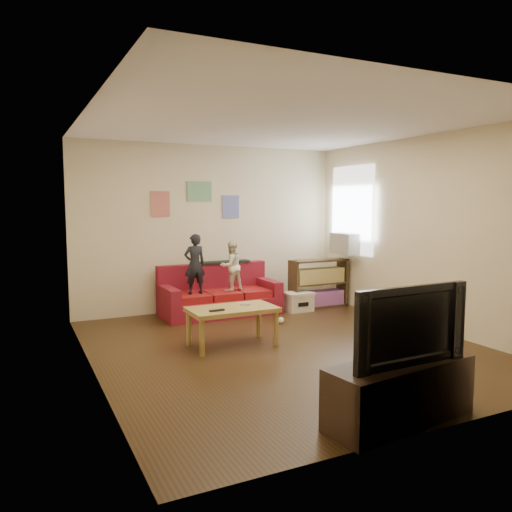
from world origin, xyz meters
name	(u,v)px	position (x,y,z in m)	size (l,w,h in m)	color
room_shell	(285,238)	(0.00, 0.00, 1.35)	(4.52, 5.02, 2.72)	#3E2A13
sofa	(219,297)	(-0.05, 2.06, 0.27)	(1.84, 0.85, 0.81)	maroon
child_a	(195,264)	(-0.50, 1.90, 0.84)	(0.33, 0.22, 0.91)	black
child_b	(231,266)	(0.10, 1.90, 0.78)	(0.38, 0.30, 0.79)	white
coffee_table	(232,313)	(-0.56, 0.33, 0.42)	(1.08, 0.59, 0.48)	#B29347
remote	(217,310)	(-0.81, 0.21, 0.49)	(0.19, 0.05, 0.02)	black
game_controller	(245,304)	(-0.36, 0.38, 0.50)	(0.13, 0.04, 0.03)	silver
bookshelf	(318,286)	(1.67, 1.82, 0.36)	(1.02, 0.30, 0.81)	#44321C
window	(352,210)	(2.22, 1.65, 1.64)	(0.04, 1.08, 1.48)	white
ac_unit	(346,244)	(2.10, 1.65, 1.08)	(0.28, 0.55, 0.35)	#B7B2A3
artwork_left	(160,204)	(-0.85, 2.48, 1.75)	(0.30, 0.01, 0.40)	#D87266
artwork_center	(199,191)	(-0.20, 2.48, 1.95)	(0.42, 0.01, 0.32)	#72B27F
artwork_right	(231,207)	(0.35, 2.48, 1.70)	(0.30, 0.01, 0.38)	#727FCC
file_box	(298,301)	(1.20, 1.68, 0.16)	(0.45, 0.34, 0.31)	#F0E6CA
tv_stand	(400,392)	(-0.19, -2.25, 0.25)	(1.33, 0.44, 0.50)	#39281E
television	(402,323)	(-0.19, -2.25, 0.82)	(1.10, 0.15, 0.64)	black
tissue	(281,320)	(0.52, 1.04, 0.05)	(0.10, 0.10, 0.10)	silver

